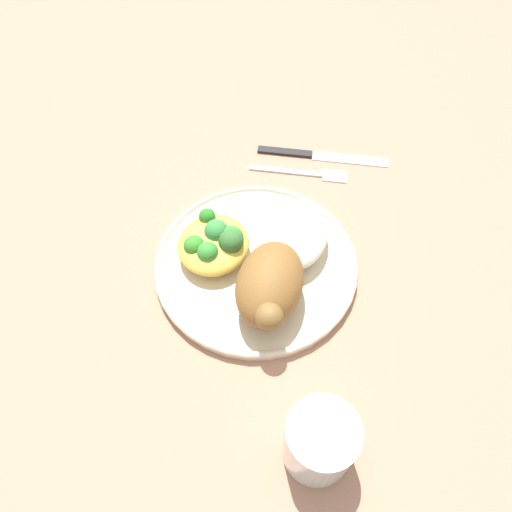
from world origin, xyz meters
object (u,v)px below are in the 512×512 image
(roasted_chicken, at_px, (270,285))
(rice_pile, at_px, (294,234))
(plate, at_px, (256,264))
(water_glass, at_px, (320,442))
(knife, at_px, (311,154))
(fork, at_px, (303,172))
(mac_cheese_with_broccoli, at_px, (215,243))

(roasted_chicken, relative_size, rice_pile, 1.07)
(plate, relative_size, water_glass, 3.24)
(plate, bearing_deg, water_glass, 30.77)
(rice_pile, xyz_separation_m, knife, (-0.17, -0.01, -0.03))
(plate, xyz_separation_m, water_glass, (0.19, 0.11, 0.03))
(roasted_chicken, xyz_separation_m, fork, (-0.22, -0.01, -0.04))
(plate, bearing_deg, rice_pile, 135.54)
(knife, relative_size, water_glass, 2.49)
(rice_pile, distance_m, mac_cheese_with_broccoli, 0.10)
(fork, height_order, water_glass, water_glass)
(water_glass, bearing_deg, roasted_chicken, -149.33)
(plate, distance_m, fork, 0.17)
(water_glass, bearing_deg, mac_cheese_with_broccoli, -139.20)
(roasted_chicken, xyz_separation_m, knife, (-0.26, -0.00, -0.04))
(plate, relative_size, roasted_chicken, 2.17)
(mac_cheese_with_broccoli, distance_m, fork, 0.19)
(rice_pile, bearing_deg, plate, -44.46)
(rice_pile, height_order, fork, rice_pile)
(fork, relative_size, water_glass, 1.87)
(rice_pile, xyz_separation_m, water_glass, (0.23, 0.08, 0.00))
(mac_cheese_with_broccoli, height_order, fork, mac_cheese_with_broccoli)
(rice_pile, bearing_deg, mac_cheese_with_broccoli, -66.54)
(plate, relative_size, knife, 1.30)
(water_glass, bearing_deg, fork, -165.64)
(fork, xyz_separation_m, water_glass, (0.36, 0.09, 0.04))
(plate, bearing_deg, roasted_chicken, 31.07)
(plate, distance_m, water_glass, 0.23)
(roasted_chicken, relative_size, water_glass, 1.50)
(water_glass, bearing_deg, rice_pile, -161.48)
(rice_pile, relative_size, knife, 0.56)
(knife, bearing_deg, plate, -7.02)
(roasted_chicken, bearing_deg, fork, -178.13)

